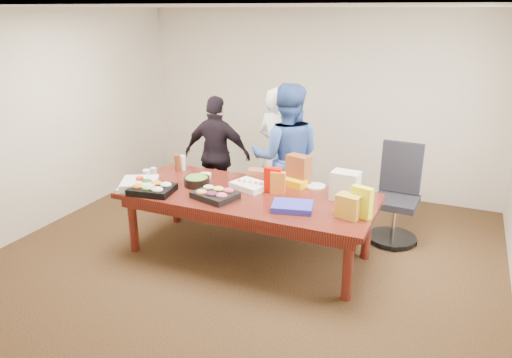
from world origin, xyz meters
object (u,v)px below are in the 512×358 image
at_px(person_right, 286,158).
at_px(person_center, 278,153).
at_px(office_chair, 396,198).
at_px(conference_table, 248,225).
at_px(salad_bowl, 197,181).
at_px(sheet_cake, 250,186).

bearing_deg(person_right, person_center, -73.22).
bearing_deg(person_right, office_chair, 164.76).
distance_m(conference_table, salad_bowl, 0.78).
distance_m(sheet_cake, salad_bowl, 0.63).
relative_size(conference_table, office_chair, 2.46).
height_order(conference_table, office_chair, office_chair).
relative_size(office_chair, salad_bowl, 3.80).
bearing_deg(office_chair, person_center, 174.81).
distance_m(conference_table, person_center, 1.34).
height_order(conference_table, salad_bowl, salad_bowl).
bearing_deg(office_chair, conference_table, -142.34).
relative_size(conference_table, person_center, 1.61).
distance_m(office_chair, salad_bowl, 2.35).
height_order(person_right, sheet_cake, person_right).
relative_size(conference_table, person_right, 1.51).
bearing_deg(salad_bowl, conference_table, -0.54).
bearing_deg(conference_table, salad_bowl, 179.46).
relative_size(office_chair, person_center, 0.65).
bearing_deg(person_right, sheet_cake, 59.13).
xyz_separation_m(office_chair, person_center, (-1.60, 0.24, 0.30)).
height_order(person_right, salad_bowl, person_right).
xyz_separation_m(person_center, sheet_cake, (0.08, -1.08, -0.09)).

